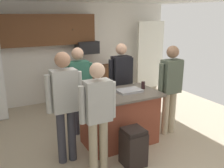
# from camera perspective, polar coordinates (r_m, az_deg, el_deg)

# --- Properties ---
(floor) EXTENTS (7.04, 7.04, 0.00)m
(floor) POSITION_cam_1_polar(r_m,az_deg,el_deg) (4.71, -0.47, -13.48)
(floor) COLOR #B7A88E
(floor) RESTS_ON ground
(back_wall) EXTENTS (6.40, 0.10, 2.60)m
(back_wall) POSITION_cam_1_polar(r_m,az_deg,el_deg) (6.79, -11.42, 7.01)
(back_wall) COLOR white
(back_wall) RESTS_ON ground
(french_door_window_panel) EXTENTS (0.90, 0.06, 2.00)m
(french_door_window_panel) POSITION_cam_1_polar(r_m,az_deg,el_deg) (7.62, 8.77, 6.54)
(french_door_window_panel) COLOR white
(french_door_window_panel) RESTS_ON ground
(cabinet_run_upper) EXTENTS (2.40, 0.38, 0.75)m
(cabinet_run_upper) POSITION_cam_1_polar(r_m,az_deg,el_deg) (6.44, -14.69, 11.94)
(cabinet_run_upper) COLOR brown
(cabinet_run_lower) EXTENTS (1.80, 0.63, 0.90)m
(cabinet_run_lower) POSITION_cam_1_polar(r_m,az_deg,el_deg) (6.87, -5.48, 0.08)
(cabinet_run_lower) COLOR brown
(cabinet_run_lower) RESTS_ON ground
(microwave_over_range) EXTENTS (0.56, 0.40, 0.32)m
(microwave_over_range) POSITION_cam_1_polar(r_m,az_deg,el_deg) (6.69, -5.77, 8.40)
(microwave_over_range) COLOR black
(kitchen_island) EXTENTS (1.41, 0.87, 0.95)m
(kitchen_island) POSITION_cam_1_polar(r_m,az_deg,el_deg) (4.54, 1.77, -7.83)
(kitchen_island) COLOR brown
(kitchen_island) RESTS_ON ground
(person_host_foreground) EXTENTS (0.57, 0.23, 1.74)m
(person_host_foreground) POSITION_cam_1_polar(r_m,az_deg,el_deg) (5.16, 2.08, 1.26)
(person_host_foreground) COLOR tan
(person_host_foreground) RESTS_ON ground
(person_guest_by_door) EXTENTS (0.57, 0.23, 1.78)m
(person_guest_by_door) POSITION_cam_1_polar(r_m,az_deg,el_deg) (3.84, -10.81, -3.73)
(person_guest_by_door) COLOR #383842
(person_guest_by_door) RESTS_ON ground
(person_guest_right) EXTENTS (0.57, 0.23, 1.74)m
(person_guest_right) POSITION_cam_1_polar(r_m,az_deg,el_deg) (4.85, 13.32, -0.04)
(person_guest_right) COLOR tan
(person_guest_right) RESTS_ON ground
(person_guest_left) EXTENTS (0.57, 0.23, 1.71)m
(person_guest_left) POSITION_cam_1_polar(r_m,az_deg,el_deg) (4.75, -7.66, -0.33)
(person_guest_left) COLOR #4C5166
(person_guest_left) RESTS_ON ground
(person_elder_center) EXTENTS (0.57, 0.22, 1.67)m
(person_elder_center) POSITION_cam_1_polar(r_m,az_deg,el_deg) (3.58, -3.27, -6.23)
(person_elder_center) COLOR tan
(person_elder_center) RESTS_ON ground
(mug_blue_stoneware) EXTENTS (0.13, 0.09, 0.11)m
(mug_blue_stoneware) POSITION_cam_1_polar(r_m,az_deg,el_deg) (4.42, -0.84, -1.25)
(mug_blue_stoneware) COLOR white
(mug_blue_stoneware) RESTS_ON kitchen_island
(mug_ceramic_white) EXTENTS (0.13, 0.09, 0.10)m
(mug_ceramic_white) POSITION_cam_1_polar(r_m,az_deg,el_deg) (3.96, -2.12, -3.41)
(mug_ceramic_white) COLOR #4C6B99
(mug_ceramic_white) RESTS_ON kitchen_island
(tumbler_amber) EXTENTS (0.07, 0.07, 0.16)m
(tumbler_amber) POSITION_cam_1_polar(r_m,az_deg,el_deg) (4.07, -1.28, -2.36)
(tumbler_amber) COLOR black
(tumbler_amber) RESTS_ON kitchen_island
(glass_short_whisky) EXTENTS (0.07, 0.07, 0.16)m
(glass_short_whisky) POSITION_cam_1_polar(r_m,az_deg,el_deg) (4.29, -3.55, -1.45)
(glass_short_whisky) COLOR black
(glass_short_whisky) RESTS_ON kitchen_island
(glass_dark_ale) EXTENTS (0.07, 0.07, 0.14)m
(glass_dark_ale) POSITION_cam_1_polar(r_m,az_deg,el_deg) (4.66, 7.16, -0.27)
(glass_dark_ale) COLOR black
(glass_dark_ale) RESTS_ON kitchen_island
(glass_pilsner) EXTENTS (0.07, 0.07, 0.13)m
(glass_pilsner) POSITION_cam_1_polar(r_m,az_deg,el_deg) (4.35, -5.29, -1.48)
(glass_pilsner) COLOR black
(glass_pilsner) RESTS_ON kitchen_island
(serving_tray) EXTENTS (0.44, 0.30, 0.04)m
(serving_tray) POSITION_cam_1_polar(r_m,az_deg,el_deg) (4.47, 3.98, -1.54)
(serving_tray) COLOR #B7B7BC
(serving_tray) RESTS_ON kitchen_island
(trash_bin) EXTENTS (0.34, 0.34, 0.61)m
(trash_bin) POSITION_cam_1_polar(r_m,az_deg,el_deg) (4.01, 4.92, -14.22)
(trash_bin) COLOR black
(trash_bin) RESTS_ON ground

